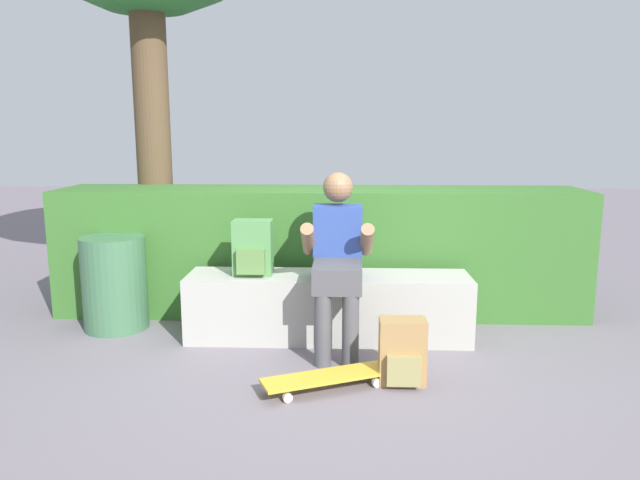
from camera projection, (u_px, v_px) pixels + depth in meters
name	position (u px, v px, depth m)	size (l,w,h in m)	color
ground_plane	(327.00, 360.00, 3.99)	(24.00, 24.00, 0.00)	slate
bench_main	(328.00, 307.00, 4.38)	(2.06, 0.46, 0.48)	#A5A39B
person_skater	(337.00, 255.00, 4.08)	(0.49, 0.62, 1.23)	#2D4793
skateboard_near_person	(328.00, 377.00, 3.53)	(0.81, 0.50, 0.09)	gold
backpack_on_bench	(253.00, 249.00, 4.31)	(0.28, 0.23, 0.40)	#51894C
backpack_on_ground	(402.00, 353.00, 3.60)	(0.28, 0.23, 0.40)	#A37A47
hedge_row	(320.00, 250.00, 5.02)	(4.33, 0.71, 1.04)	#356728
trash_bin	(115.00, 283.00, 4.58)	(0.48, 0.48, 0.72)	#3D6B47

